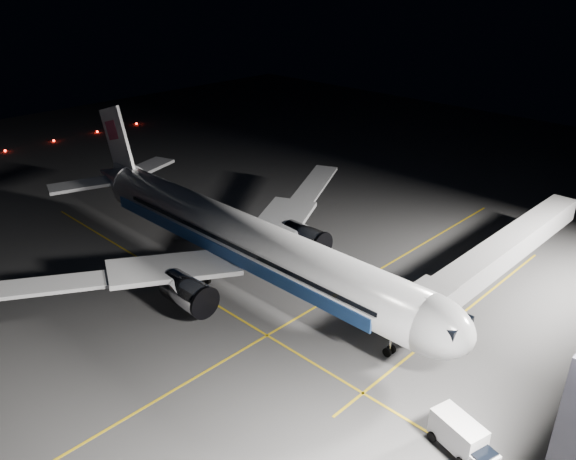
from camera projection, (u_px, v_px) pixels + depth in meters
The scene contains 12 objects.
ground at pixel (245, 279), 66.29m from camera, with size 200.00×200.00×0.00m, color #4C4C4F.
guide_line_main at pixel (308, 312), 59.95m from camera, with size 0.25×80.00×0.01m, color gold.
guide_line_cross at pixel (205, 298), 62.41m from camera, with size 70.00×0.25×0.01m, color gold.
guide_line_side at pixel (456, 318), 58.82m from camera, with size 0.25×40.00×0.01m, color gold.
airliner at pixel (238, 237), 64.78m from camera, with size 61.48×54.22×16.64m.
jet_bridge at pixel (498, 254), 62.09m from camera, with size 3.60×34.40×6.30m.
taxiway_lights at pixel (5, 151), 111.81m from camera, with size 0.44×60.44×0.44m.
service_truck at pixel (463, 438), 41.94m from camera, with size 5.74×3.47×2.75m.
baggage_tug at pixel (301, 236), 74.88m from camera, with size 2.93×2.65×1.76m.
safety_cone_a at pixel (308, 275), 66.57m from camera, with size 0.37×0.37×0.55m, color #FF3E0A.
safety_cone_b at pixel (253, 257), 70.62m from camera, with size 0.43×0.43×0.65m, color #FF3E0A.
safety_cone_c at pixel (250, 248), 72.89m from camera, with size 0.45×0.45×0.67m, color #FF3E0A.
Camera 1 is at (43.88, -37.61, 33.37)m, focal length 35.00 mm.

